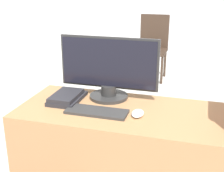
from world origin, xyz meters
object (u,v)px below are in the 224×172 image
at_px(monitor, 109,69).
at_px(keyboard, 97,112).
at_px(far_chair, 153,44).
at_px(mouse, 138,113).
at_px(book_stack, 67,97).

xyz_separation_m(monitor, keyboard, (0.00, -0.25, -0.18)).
relative_size(monitor, keyboard, 1.77).
relative_size(monitor, far_chair, 0.65).
bearing_deg(far_chair, mouse, -59.69).
xyz_separation_m(monitor, far_chair, (-0.16, 2.91, -0.43)).
xyz_separation_m(keyboard, far_chair, (-0.16, 3.16, -0.24)).
relative_size(mouse, book_stack, 0.40).
relative_size(keyboard, book_stack, 1.31).
bearing_deg(keyboard, book_stack, 152.19).
xyz_separation_m(book_stack, far_chair, (0.08, 3.03, -0.26)).
distance_m(monitor, far_chair, 2.94).
distance_m(monitor, book_stack, 0.32).
bearing_deg(mouse, keyboard, -173.32).
bearing_deg(monitor, book_stack, -153.15).
bearing_deg(keyboard, mouse, 6.68).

